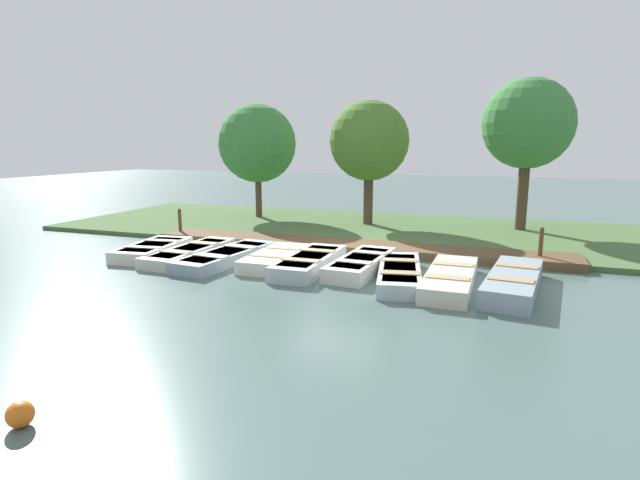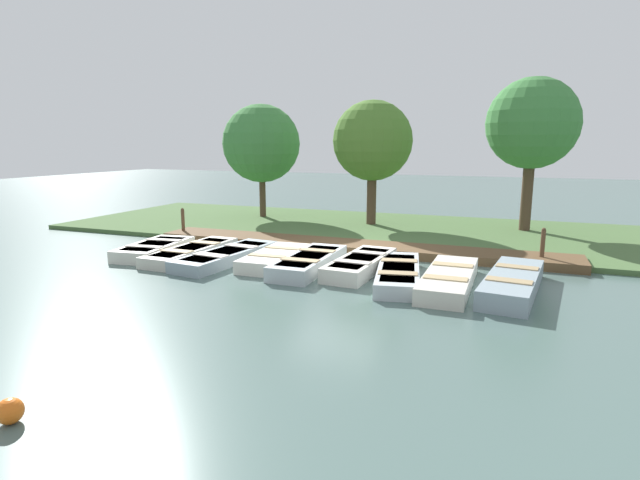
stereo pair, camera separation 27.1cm
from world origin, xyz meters
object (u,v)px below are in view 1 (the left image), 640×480
rowboat_6 (400,273)px  mooring_post_far (541,246)px  rowboat_2 (226,256)px  rowboat_4 (310,262)px  park_tree_center (528,124)px  rowboat_0 (153,249)px  mooring_post_near (180,223)px  rowboat_7 (450,278)px  park_tree_far_left (257,144)px  park_tree_left (369,141)px  rowboat_3 (275,258)px  buoy (20,414)px  rowboat_1 (191,252)px  rowboat_8 (513,281)px  rowboat_5 (361,264)px

rowboat_6 → mooring_post_far: 4.32m
rowboat_2 → mooring_post_far: (-2.61, 8.08, 0.35)m
rowboat_4 → park_tree_center: size_ratio=0.58×
rowboat_0 → mooring_post_near: bearing=-168.2°
park_tree_center → rowboat_7: bearing=-12.1°
rowboat_7 → park_tree_center: bearing=168.4°
rowboat_0 → park_tree_far_left: 7.89m
rowboat_7 → park_tree_left: (-7.32, -3.83, 3.10)m
rowboat_3 → park_tree_far_left: bearing=-152.3°
mooring_post_far → buoy: mooring_post_far is taller
buoy → rowboat_0: bearing=-151.0°
rowboat_7 → park_tree_left: size_ratio=0.70×
mooring_post_far → park_tree_left: bearing=-126.5°
rowboat_3 → rowboat_7: rowboat_7 is taller
rowboat_6 → park_tree_left: size_ratio=0.72×
rowboat_0 → mooring_post_near: size_ratio=2.71×
buoy → park_tree_left: 15.23m
rowboat_6 → park_tree_left: 8.27m
rowboat_0 → park_tree_far_left: bearing=174.7°
rowboat_1 → rowboat_6: (0.33, 6.05, 0.02)m
rowboat_7 → rowboat_3: bearing=-96.4°
rowboat_7 → park_tree_center: (-7.95, 1.70, 3.67)m
rowboat_8 → park_tree_center: (-7.85, 0.36, 3.65)m
rowboat_4 → rowboat_8: bearing=86.3°
park_tree_far_left → park_tree_center: bearing=91.7°
rowboat_0 → park_tree_far_left: (-7.29, -0.23, 3.02)m
mooring_post_near → mooring_post_far: bearing=90.0°
rowboat_2 → rowboat_5: rowboat_5 is taller
rowboat_1 → buoy: bearing=23.0°
rowboat_7 → mooring_post_near: mooring_post_near is taller
rowboat_4 → park_tree_left: 7.61m
rowboat_5 → mooring_post_near: bearing=-104.2°
rowboat_5 → rowboat_4: bearing=-74.3°
rowboat_4 → buoy: (7.95, -0.49, -0.04)m
rowboat_5 → park_tree_far_left: bearing=-133.5°
rowboat_5 → rowboat_7: 2.36m
rowboat_4 → rowboat_8: 4.92m
rowboat_2 → park_tree_left: (-6.97, 2.20, 3.13)m
rowboat_0 → rowboat_2: rowboat_0 is taller
rowboat_5 → park_tree_far_left: 9.96m
rowboat_6 → rowboat_7: bearing=73.3°
rowboat_0 → mooring_post_near: (-2.61, -0.89, 0.34)m
mooring_post_near → park_tree_far_left: (-4.67, 0.66, 2.69)m
rowboat_8 → park_tree_far_left: park_tree_far_left is taller
rowboat_5 → rowboat_6: bearing=68.5°
rowboat_2 → rowboat_6: bearing=93.7°
park_tree_center → rowboat_0: bearing=-53.2°
rowboat_0 → rowboat_4: (-0.02, 4.89, 0.02)m
rowboat_4 → park_tree_center: park_tree_center is taller
park_tree_far_left → rowboat_3: bearing=29.8°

